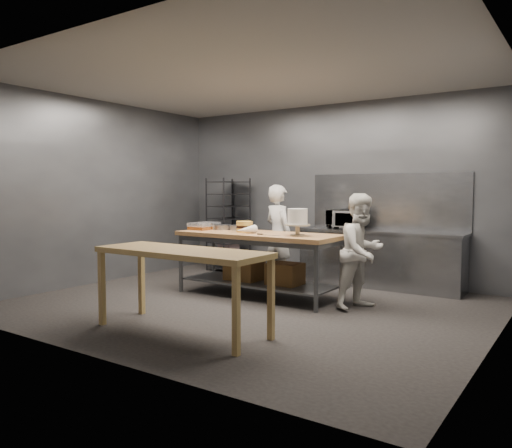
% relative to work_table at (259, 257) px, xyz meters
% --- Properties ---
extents(ground, '(6.00, 6.00, 0.00)m').
position_rel_work_table_xyz_m(ground, '(0.19, -0.54, -0.57)').
color(ground, black).
rests_on(ground, ground).
extents(back_wall, '(6.00, 0.04, 3.00)m').
position_rel_work_table_xyz_m(back_wall, '(0.19, 1.96, 0.93)').
color(back_wall, '#4C4F54').
rests_on(back_wall, ground).
extents(work_table, '(2.40, 0.90, 0.92)m').
position_rel_work_table_xyz_m(work_table, '(0.00, 0.00, 0.00)').
color(work_table, olive).
rests_on(work_table, ground).
extents(near_counter, '(2.00, 0.70, 0.90)m').
position_rel_work_table_xyz_m(near_counter, '(0.31, -1.97, 0.24)').
color(near_counter, olive).
rests_on(near_counter, ground).
extents(back_counter, '(2.60, 0.60, 0.90)m').
position_rel_work_table_xyz_m(back_counter, '(1.19, 1.64, -0.12)').
color(back_counter, slate).
rests_on(back_counter, ground).
extents(splashback_panel, '(2.60, 0.02, 0.90)m').
position_rel_work_table_xyz_m(splashback_panel, '(1.19, 1.94, 0.78)').
color(splashback_panel, slate).
rests_on(splashback_panel, back_counter).
extents(speed_rack, '(0.76, 0.79, 1.75)m').
position_rel_work_table_xyz_m(speed_rack, '(-1.75, 1.56, 0.28)').
color(speed_rack, black).
rests_on(speed_rack, ground).
extents(chef_behind, '(0.69, 0.58, 1.62)m').
position_rel_work_table_xyz_m(chef_behind, '(-0.17, 0.82, 0.24)').
color(chef_behind, silver).
rests_on(chef_behind, ground).
extents(chef_right, '(0.78, 0.88, 1.49)m').
position_rel_work_table_xyz_m(chef_right, '(1.50, 0.14, 0.17)').
color(chef_right, silver).
rests_on(chef_right, ground).
extents(microwave, '(0.54, 0.37, 0.30)m').
position_rel_work_table_xyz_m(microwave, '(0.60, 1.64, 0.48)').
color(microwave, black).
rests_on(microwave, back_counter).
extents(frosted_cake_stand, '(0.34, 0.34, 0.37)m').
position_rel_work_table_xyz_m(frosted_cake_stand, '(0.69, -0.10, 0.58)').
color(frosted_cake_stand, '#B0A58C').
rests_on(frosted_cake_stand, work_table).
extents(layer_cake, '(0.24, 0.24, 0.16)m').
position_rel_work_table_xyz_m(layer_cake, '(-0.24, -0.03, 0.43)').
color(layer_cake, gold).
rests_on(layer_cake, work_table).
extents(cake_pans, '(0.77, 0.35, 0.07)m').
position_rel_work_table_xyz_m(cake_pans, '(-0.85, 0.19, 0.39)').
color(cake_pans, gray).
rests_on(cake_pans, work_table).
extents(piping_bag, '(0.15, 0.39, 0.12)m').
position_rel_work_table_xyz_m(piping_bag, '(-0.05, -0.26, 0.41)').
color(piping_bag, white).
rests_on(piping_bag, work_table).
extents(offset_spatula, '(0.36, 0.02, 0.02)m').
position_rel_work_table_xyz_m(offset_spatula, '(0.27, -0.24, 0.35)').
color(offset_spatula, slate).
rests_on(offset_spatula, work_table).
extents(pastry_clamshells, '(0.31, 0.45, 0.11)m').
position_rel_work_table_xyz_m(pastry_clamshells, '(-1.05, 0.03, 0.40)').
color(pastry_clamshells, '#94501D').
rests_on(pastry_clamshells, work_table).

